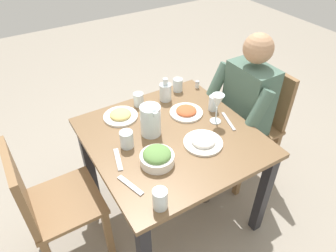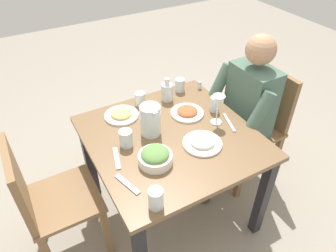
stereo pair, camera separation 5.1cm
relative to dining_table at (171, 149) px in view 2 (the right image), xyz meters
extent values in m
plane|color=gray|center=(0.00, 0.00, -0.60)|extent=(8.00, 8.00, 0.00)
cube|color=brown|center=(0.00, 0.00, 0.09)|extent=(0.95, 0.95, 0.03)
cube|color=#232328|center=(-0.42, -0.42, -0.26)|extent=(0.06, 0.06, 0.68)
cube|color=#232328|center=(0.42, -0.42, -0.26)|extent=(0.06, 0.06, 0.68)
cube|color=#232328|center=(0.42, 0.42, -0.26)|extent=(0.06, 0.06, 0.68)
cube|color=olive|center=(-0.13, -0.85, -0.38)|extent=(0.04, 0.04, 0.44)
cube|color=olive|center=(0.21, -0.85, -0.38)|extent=(0.04, 0.04, 0.44)
cube|color=olive|center=(-0.13, -0.51, -0.38)|extent=(0.04, 0.04, 0.44)
cube|color=olive|center=(0.21, -0.51, -0.38)|extent=(0.04, 0.04, 0.44)
cube|color=olive|center=(0.04, -0.68, -0.14)|extent=(0.40, 0.40, 0.03)
cube|color=olive|center=(0.04, -0.86, 0.08)|extent=(0.38, 0.04, 0.42)
cube|color=olive|center=(0.24, 0.85, -0.38)|extent=(0.04, 0.04, 0.44)
cube|color=olive|center=(0.24, 0.51, -0.38)|extent=(0.04, 0.04, 0.44)
cube|color=olive|center=(-0.10, 0.51, -0.38)|extent=(0.04, 0.04, 0.44)
cube|color=olive|center=(0.07, 0.68, -0.14)|extent=(0.40, 0.40, 0.03)
cube|color=olive|center=(0.07, 0.86, 0.08)|extent=(0.38, 0.04, 0.42)
cube|color=#4C6B5B|center=(0.04, -0.65, 0.12)|extent=(0.32, 0.20, 0.50)
sphere|color=tan|center=(0.04, -0.65, 0.49)|extent=(0.19, 0.19, 0.19)
cylinder|color=#473D33|center=(-0.04, -0.46, -0.16)|extent=(0.11, 0.38, 0.11)
cylinder|color=#473D33|center=(-0.04, -0.27, -0.37)|extent=(0.10, 0.10, 0.47)
cylinder|color=#4C6B5B|center=(-0.16, -0.51, 0.14)|extent=(0.08, 0.23, 0.37)
cylinder|color=#473D33|center=(0.13, -0.46, -0.16)|extent=(0.11, 0.38, 0.11)
cylinder|color=#473D33|center=(0.13, -0.27, -0.37)|extent=(0.10, 0.10, 0.47)
cylinder|color=#4C6B5B|center=(0.24, -0.51, 0.14)|extent=(0.08, 0.23, 0.37)
cylinder|color=silver|center=(0.08, 0.09, 0.20)|extent=(0.12, 0.12, 0.19)
cube|color=silver|center=(0.16, 0.09, 0.21)|extent=(0.02, 0.02, 0.11)
cube|color=silver|center=(0.03, 0.09, 0.29)|extent=(0.04, 0.03, 0.02)
cylinder|color=white|center=(-0.15, 0.19, 0.14)|extent=(0.18, 0.18, 0.05)
ellipsoid|color=#608E47|center=(-0.15, 0.19, 0.17)|extent=(0.15, 0.15, 0.06)
cylinder|color=white|center=(-0.16, -0.11, 0.12)|extent=(0.23, 0.23, 0.01)
ellipsoid|color=white|center=(-0.16, -0.11, 0.13)|extent=(0.14, 0.14, 0.05)
cylinder|color=white|center=(0.14, -0.20, 0.12)|extent=(0.21, 0.21, 0.01)
ellipsoid|color=#CC5B33|center=(0.14, -0.20, 0.13)|extent=(0.13, 0.13, 0.04)
cylinder|color=white|center=(0.32, 0.18, 0.12)|extent=(0.22, 0.22, 0.01)
ellipsoid|color=#E0C670|center=(0.32, 0.18, 0.13)|extent=(0.14, 0.14, 0.04)
cylinder|color=silver|center=(0.40, -0.30, 0.16)|extent=(0.07, 0.07, 0.09)
cylinder|color=silver|center=(0.08, -0.37, 0.16)|extent=(0.06, 0.06, 0.10)
cylinder|color=silver|center=(-0.41, 0.31, 0.16)|extent=(0.07, 0.07, 0.11)
cylinder|color=silver|center=(0.05, 0.27, 0.16)|extent=(0.08, 0.08, 0.10)
cylinder|color=silver|center=(0.38, 0.02, 0.15)|extent=(0.07, 0.07, 0.09)
cylinder|color=silver|center=(-0.03, -0.30, 0.11)|extent=(0.07, 0.07, 0.01)
cylinder|color=silver|center=(-0.03, -0.30, 0.17)|extent=(0.01, 0.01, 0.10)
cone|color=silver|center=(-0.03, -0.30, 0.26)|extent=(0.08, 0.08, 0.09)
cylinder|color=silver|center=(0.34, -0.16, 0.17)|extent=(0.08, 0.08, 0.12)
cylinder|color=#993333|center=(0.34, -0.16, 0.15)|extent=(0.07, 0.07, 0.07)
cylinder|color=silver|center=(0.34, -0.16, 0.25)|extent=(0.03, 0.03, 0.04)
cylinder|color=white|center=(0.36, -0.44, 0.13)|extent=(0.03, 0.03, 0.04)
cylinder|color=#B2B2B7|center=(0.36, -0.44, 0.16)|extent=(0.03, 0.03, 0.01)
cube|color=silver|center=(-0.22, 0.38, 0.11)|extent=(0.17, 0.07, 0.01)
cube|color=silver|center=(-0.07, -0.37, 0.11)|extent=(0.18, 0.07, 0.01)
cube|color=silver|center=(-0.03, 0.36, 0.11)|extent=(0.17, 0.07, 0.01)
camera|label=1|loc=(-1.19, 0.75, 1.30)|focal=33.33mm
camera|label=2|loc=(-1.22, 0.71, 1.30)|focal=33.33mm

